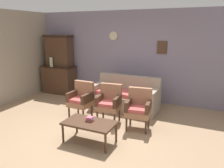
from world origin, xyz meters
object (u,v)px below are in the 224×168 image
(side_cabinet, at_px, (59,79))
(vase_on_cabinet, at_px, (51,62))
(armchair_row_middle, at_px, (139,107))
(armchair_near_couch_end, at_px, (81,98))
(coffee_table, at_px, (90,124))
(armchair_near_cabinet, at_px, (109,102))
(floral_couch, at_px, (125,98))
(book_stack_on_table, at_px, (90,119))

(side_cabinet, height_order, vase_on_cabinet, vase_on_cabinet)
(side_cabinet, relative_size, armchair_row_middle, 1.28)
(armchair_near_couch_end, height_order, coffee_table, armchair_near_couch_end)
(coffee_table, bearing_deg, vase_on_cabinet, 139.89)
(armchair_near_cabinet, xyz_separation_m, armchair_row_middle, (0.74, -0.06, 0.00))
(armchair_near_cabinet, bearing_deg, floral_couch, 87.48)
(vase_on_cabinet, relative_size, armchair_near_cabinet, 0.35)
(floral_couch, height_order, armchair_near_couch_end, same)
(armchair_near_cabinet, bearing_deg, book_stack_on_table, -87.10)
(armchair_row_middle, bearing_deg, side_cabinet, 154.91)
(coffee_table, bearing_deg, floral_couch, 90.82)
(armchair_near_cabinet, height_order, book_stack_on_table, armchair_near_cabinet)
(armchair_near_couch_end, bearing_deg, armchair_near_cabinet, 3.66)
(side_cabinet, relative_size, coffee_table, 1.16)
(floral_couch, bearing_deg, armchair_near_cabinet, -92.52)
(floral_couch, distance_m, armchair_near_couch_end, 1.28)
(armchair_near_cabinet, relative_size, armchair_row_middle, 1.00)
(side_cabinet, xyz_separation_m, floral_couch, (2.65, -0.56, -0.14))
(armchair_near_couch_end, distance_m, armchair_row_middle, 1.48)
(side_cabinet, distance_m, vase_on_cabinet, 0.66)
(armchair_near_couch_end, height_order, armchair_near_cabinet, same)
(armchair_near_couch_end, bearing_deg, book_stack_on_table, -50.43)
(armchair_row_middle, distance_m, book_stack_on_table, 1.17)
(floral_couch, height_order, armchair_row_middle, same)
(side_cabinet, height_order, armchair_row_middle, side_cabinet)
(floral_couch, xyz_separation_m, armchair_near_cabinet, (-0.04, -0.95, 0.17))
(vase_on_cabinet, height_order, coffee_table, vase_on_cabinet)
(vase_on_cabinet, height_order, armchair_near_cabinet, vase_on_cabinet)
(floral_couch, bearing_deg, book_stack_on_table, -89.73)
(vase_on_cabinet, bearing_deg, armchair_near_cabinet, -25.77)
(coffee_table, bearing_deg, armchair_near_couch_end, 129.05)
(armchair_near_cabinet, xyz_separation_m, book_stack_on_table, (0.05, -1.00, -0.04))
(floral_couch, distance_m, armchair_row_middle, 1.25)
(armchair_row_middle, height_order, book_stack_on_table, armchair_row_middle)
(armchair_near_cabinet, distance_m, coffee_table, 1.06)
(armchair_near_couch_end, bearing_deg, side_cabinet, 140.25)
(side_cabinet, height_order, floral_couch, side_cabinet)
(floral_couch, xyz_separation_m, armchair_near_couch_end, (-0.78, -1.00, 0.17))
(armchair_near_cabinet, bearing_deg, side_cabinet, 149.99)
(floral_couch, xyz_separation_m, armchair_row_middle, (0.70, -1.02, 0.17))
(armchair_near_couch_end, relative_size, coffee_table, 0.90)
(floral_couch, bearing_deg, armchair_near_couch_end, -128.04)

